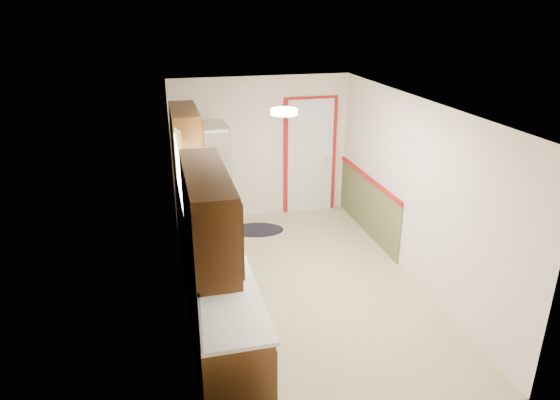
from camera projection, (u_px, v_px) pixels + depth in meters
room_shell at (303, 201)px, 6.17m from camera, size 3.20×5.20×2.52m
kitchen_run at (208, 250)px, 5.78m from camera, size 0.63×4.00×2.20m
back_wall_trim at (322, 166)px, 8.51m from camera, size 1.12×2.30×2.08m
ceiling_fixture at (284, 112)px, 5.50m from camera, size 0.30×0.30×0.06m
microwave at (218, 258)px, 4.94m from camera, size 0.39×0.58×0.36m
refrigerator at (205, 181)px, 7.83m from camera, size 0.77×0.76×1.77m
rug at (257, 230)px, 8.21m from camera, size 0.96×0.73×0.01m
cooktop at (199, 197)px, 6.99m from camera, size 0.54×0.65×0.02m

